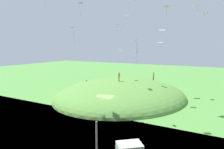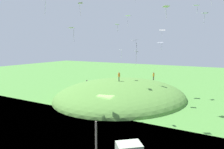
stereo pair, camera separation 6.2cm
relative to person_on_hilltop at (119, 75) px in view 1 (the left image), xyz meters
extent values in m
plane|color=#4D883A|center=(-7.55, -1.89, -4.45)|extent=(160.00, 160.00, 0.00)
ellipsoid|color=#538639|center=(1.12, 0.16, -4.45)|extent=(27.85, 24.76, 6.68)
cylinder|color=gray|center=(-22.57, -9.96, -1.70)|extent=(0.14, 0.14, 3.38)
cube|color=black|center=(0.00, 0.00, -0.69)|extent=(0.26, 0.20, 0.85)
cylinder|color=orange|center=(0.00, 0.00, 0.07)|extent=(0.54, 0.54, 0.68)
sphere|color=#9F7859|center=(0.00, 0.00, 0.54)|extent=(0.26, 0.26, 0.26)
cube|color=brown|center=(10.46, -3.28, -1.72)|extent=(0.15, 0.23, 0.87)
cylinder|color=orange|center=(10.46, -3.28, -0.93)|extent=(0.45, 0.45, 0.69)
sphere|color=brown|center=(10.46, -3.28, -0.46)|extent=(0.26, 0.26, 0.26)
cube|color=#30312C|center=(6.59, 12.47, -4.05)|extent=(0.26, 0.27, 0.80)
cylinder|color=#3C494B|center=(6.59, 12.47, -3.33)|extent=(0.63, 0.63, 0.64)
sphere|color=brown|center=(6.59, 12.47, -2.89)|extent=(0.24, 0.24, 0.24)
cube|color=white|center=(-2.82, -1.07, 9.20)|extent=(1.18, 1.08, 0.17)
cylinder|color=white|center=(-2.77, -1.14, 8.44)|extent=(0.07, 0.04, 1.02)
cube|color=silver|center=(5.73, -6.38, 8.57)|extent=(1.14, 1.33, 0.18)
cylinder|color=silver|center=(5.52, -6.39, 7.79)|extent=(0.09, 0.16, 1.01)
cube|color=silver|center=(-1.30, -13.41, 11.49)|extent=(0.98, 1.00, 0.06)
cylinder|color=silver|center=(-1.41, -13.61, 10.74)|extent=(0.06, 0.15, 1.09)
cube|color=white|center=(-13.09, -8.90, 6.26)|extent=(1.14, 1.09, 0.10)
cylinder|color=white|center=(-13.02, -9.12, 5.43)|extent=(0.17, 0.05, 1.19)
cube|color=white|center=(-12.52, 0.77, 8.06)|extent=(0.57, 0.81, 0.08)
cylinder|color=white|center=(-12.30, 0.53, 7.01)|extent=(0.04, 0.08, 1.69)
cube|color=white|center=(-4.64, -15.06, 9.85)|extent=(0.79, 0.88, 0.04)
cylinder|color=white|center=(-4.73, -15.02, 9.07)|extent=(0.21, 0.18, 1.19)
cube|color=white|center=(5.52, -6.85, 12.75)|extent=(1.16, 1.04, 0.25)
cylinder|color=white|center=(5.72, -6.81, 11.99)|extent=(0.19, 0.11, 1.04)
cube|color=silver|center=(-14.06, 4.22, 11.79)|extent=(0.87, 0.85, 0.11)
cylinder|color=silver|center=(-13.77, 4.21, 10.71)|extent=(0.06, 0.24, 1.79)
cylinder|color=white|center=(0.47, -15.21, 12.16)|extent=(0.11, 0.16, 1.05)
cube|color=white|center=(-0.69, -8.01, 6.13)|extent=(0.86, 1.04, 0.09)
cylinder|color=white|center=(-0.54, -8.22, 5.46)|extent=(0.08, 0.11, 0.90)
cube|color=white|center=(1.39, -1.10, 11.14)|extent=(0.84, 1.09, 0.07)
cylinder|color=white|center=(1.54, -0.93, 10.04)|extent=(0.10, 0.20, 1.71)
cube|color=white|center=(2.20, 0.80, 4.83)|extent=(1.13, 0.99, 0.15)
cylinder|color=white|center=(2.02, 0.53, 3.92)|extent=(0.15, 0.16, 1.34)
cube|color=silver|center=(-10.20, -7.87, 4.93)|extent=(0.73, 0.72, 0.11)
cylinder|color=silver|center=(-10.08, -7.81, 3.97)|extent=(0.06, 0.08, 1.63)
cube|color=silver|center=(-12.18, -0.63, 11.22)|extent=(1.00, 0.92, 0.09)
cylinder|color=silver|center=(-12.02, -0.45, 10.31)|extent=(0.09, 0.24, 1.39)
cube|color=silver|center=(-4.08, -9.76, 11.22)|extent=(1.20, 1.10, 0.18)
cylinder|color=silver|center=(-4.17, -9.83, 10.23)|extent=(0.22, 0.11, 1.48)
cylinder|color=brown|center=(-9.75, -4.00, -3.83)|extent=(0.14, 0.14, 1.24)
camera|label=1|loc=(-35.44, -18.65, 5.71)|focal=34.22mm
camera|label=2|loc=(-35.41, -18.71, 5.71)|focal=34.22mm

